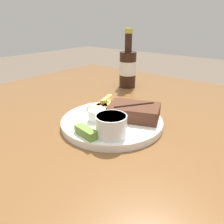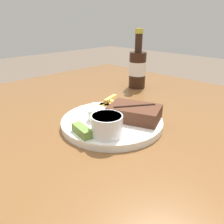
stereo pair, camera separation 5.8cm
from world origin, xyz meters
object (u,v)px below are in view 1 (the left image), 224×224
object	(u,v)px
fork_utensil	(99,110)
beer_bottle	(128,67)
steak_portion	(134,111)
coleslaw_cup	(111,124)
dinner_plate	(112,122)
pickle_spear	(86,132)
knife_utensil	(120,115)
dipping_sauce_cup	(98,114)

from	to	relation	value
fork_utensil	beer_bottle	distance (m)	0.33
steak_portion	coleslaw_cup	xyz separation A→B (m)	(0.01, -0.11, 0.01)
coleslaw_cup	fork_utensil	world-z (taller)	coleslaw_cup
dinner_plate	beer_bottle	bearing A→B (deg)	118.42
beer_bottle	pickle_spear	bearing A→B (deg)	-66.73
knife_utensil	fork_utensil	bearing A→B (deg)	118.22
steak_portion	fork_utensil	world-z (taller)	steak_portion
steak_portion	beer_bottle	size ratio (longest dim) A/B	0.67
knife_utensil	beer_bottle	xyz separation A→B (m)	(-0.18, 0.30, 0.06)
dinner_plate	dipping_sauce_cup	size ratio (longest dim) A/B	5.36
knife_utensil	pickle_spear	bearing A→B (deg)	-155.74
steak_portion	knife_utensil	bearing A→B (deg)	-158.54
dinner_plate	pickle_spear	world-z (taller)	pickle_spear
pickle_spear	beer_bottle	bearing A→B (deg)	113.27
beer_bottle	steak_portion	bearing A→B (deg)	-52.39
coleslaw_cup	pickle_spear	distance (m)	0.06
coleslaw_cup	dinner_plate	bearing A→B (deg)	127.27
pickle_spear	beer_bottle	size ratio (longest dim) A/B	0.28
steak_portion	dinner_plate	bearing A→B (deg)	-133.73
steak_portion	knife_utensil	size ratio (longest dim) A/B	0.97
dinner_plate	steak_portion	bearing A→B (deg)	46.27
dinner_plate	steak_portion	distance (m)	0.07
dipping_sauce_cup	beer_bottle	xyz separation A→B (m)	(-0.15, 0.36, 0.05)
fork_utensil	knife_utensil	xyz separation A→B (m)	(0.07, 0.01, 0.00)
dipping_sauce_cup	fork_utensil	distance (m)	0.07
coleslaw_cup	beer_bottle	bearing A→B (deg)	120.13
coleslaw_cup	knife_utensil	size ratio (longest dim) A/B	0.46
knife_utensil	dipping_sauce_cup	bearing A→B (deg)	175.48
coleslaw_cup	knife_utensil	world-z (taller)	coleslaw_cup
coleslaw_cup	beer_bottle	distance (m)	0.46
fork_utensil	dinner_plate	bearing A→B (deg)	0.00
steak_portion	fork_utensil	bearing A→B (deg)	-168.72
dipping_sauce_cup	beer_bottle	world-z (taller)	beer_bottle
steak_portion	beer_bottle	xyz separation A→B (m)	(-0.22, 0.28, 0.05)
pickle_spear	fork_utensil	size ratio (longest dim) A/B	0.50
fork_utensil	beer_bottle	world-z (taller)	beer_bottle
dipping_sauce_cup	beer_bottle	distance (m)	0.39
fork_utensil	coleslaw_cup	bearing A→B (deg)	-19.51
steak_portion	coleslaw_cup	bearing A→B (deg)	-83.71
coleslaw_cup	dipping_sauce_cup	distance (m)	0.09
steak_portion	knife_utensil	world-z (taller)	steak_portion
dipping_sauce_cup	pickle_spear	bearing A→B (deg)	-66.17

